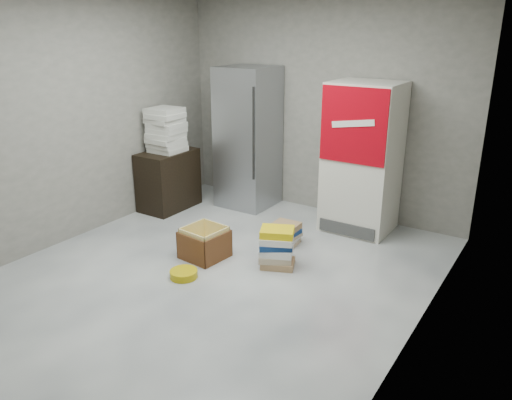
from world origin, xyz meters
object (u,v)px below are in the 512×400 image
object	(u,v)px
phonebook_stack_main	(277,248)
cardboard_box	(205,245)
coke_cooler	(362,158)
wood_shelf	(169,180)
steel_fridge	(248,138)

from	to	relation	value
phonebook_stack_main	cardboard_box	size ratio (longest dim) A/B	0.97
coke_cooler	wood_shelf	size ratio (longest dim) A/B	2.25
cardboard_box	wood_shelf	bearing A→B (deg)	151.05
steel_fridge	coke_cooler	bearing A→B (deg)	-0.18
steel_fridge	coke_cooler	distance (m)	1.65
coke_cooler	wood_shelf	distance (m)	2.63
wood_shelf	phonebook_stack_main	xyz separation A→B (m)	(2.16, -0.73, -0.19)
coke_cooler	wood_shelf	xyz separation A→B (m)	(-2.48, -0.72, -0.50)
steel_fridge	cardboard_box	bearing A→B (deg)	-71.66
phonebook_stack_main	cardboard_box	world-z (taller)	phonebook_stack_main
wood_shelf	cardboard_box	xyz separation A→B (m)	(1.39, -0.97, -0.26)
steel_fridge	phonebook_stack_main	world-z (taller)	steel_fridge
coke_cooler	cardboard_box	size ratio (longest dim) A/B	3.81
phonebook_stack_main	cardboard_box	distance (m)	0.81
steel_fridge	cardboard_box	distance (m)	1.97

